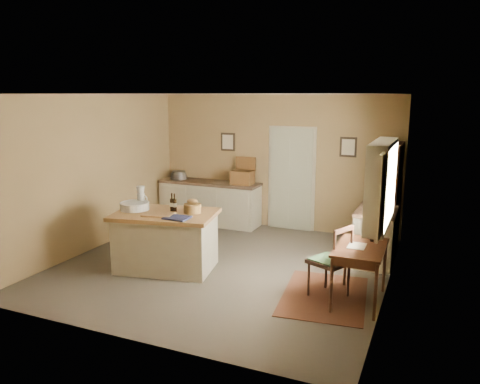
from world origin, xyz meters
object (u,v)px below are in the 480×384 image
Objects in this scene: sideboard at (210,201)px; shelving_unit at (392,197)px; work_island at (166,239)px; writing_desk at (360,253)px; right_cabinet at (376,234)px; desk_chair at (329,261)px.

shelving_unit is at bearing -4.33° from sideboard.
work_island reaches higher than writing_desk.
sideboard is 1.95× the size of right_cabinet.
work_island is 2.99m from writing_desk.
writing_desk is at bearing -37.29° from sideboard.
right_cabinet is (3.54, -1.03, -0.02)m from sideboard.
desk_chair is at bearing -102.95° from shelving_unit.
sideboard is 4.45m from writing_desk.
shelving_unit is at bearing 86.45° from writing_desk.
shelving_unit is (3.69, -0.28, 0.46)m from sideboard.
work_island is at bearing -155.76° from desk_chair.
work_island is 0.91× the size of shelving_unit.
shelving_unit is at bearing 26.12° from work_island.
work_island is 2.58m from desk_chair.
work_island is at bearing -151.39° from right_cabinet.
sideboard is at bearing 90.78° from work_island.
work_island reaches higher than desk_chair.
desk_chair is (3.14, -2.69, 0.02)m from sideboard.
work_island is at bearing 179.21° from writing_desk.
shelving_unit is at bearing 102.02° from desk_chair.
sideboard is 4.13m from desk_chair.
writing_desk is 0.53× the size of shelving_unit.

